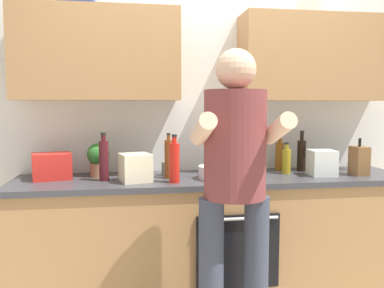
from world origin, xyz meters
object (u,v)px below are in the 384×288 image
at_px(bottle_wine, 104,160).
at_px(bottle_soda, 252,155).
at_px(bottle_syrup, 280,156).
at_px(mixing_bowl, 219,172).
at_px(grocery_bag_produce, 322,163).
at_px(grocery_bag_rice, 135,168).
at_px(knife_block, 359,161).
at_px(person_standing, 235,177).
at_px(bottle_oil, 286,160).
at_px(bottle_hotsauce, 174,162).
at_px(bottle_soy, 301,155).
at_px(grocery_bag_crisps, 52,166).
at_px(bottle_vinegar, 169,159).
at_px(potted_herb, 98,158).
at_px(cup_stoneware, 167,169).

height_order(bottle_wine, bottle_soda, bottle_wine).
height_order(bottle_syrup, bottle_soda, bottle_soda).
relative_size(bottle_wine, mixing_bowl, 1.12).
xyz_separation_m(mixing_bowl, grocery_bag_produce, (0.77, 0.02, 0.05)).
relative_size(grocery_bag_rice, grocery_bag_produce, 1.06).
distance_m(mixing_bowl, knife_block, 1.06).
relative_size(person_standing, knife_block, 6.32).
relative_size(person_standing, bottle_oil, 7.20).
xyz_separation_m(bottle_hotsauce, bottle_soy, (1.04, 0.33, -0.01)).
distance_m(bottle_soda, grocery_bag_crisps, 1.44).
distance_m(bottle_vinegar, potted_herb, 0.52).
distance_m(bottle_syrup, grocery_bag_rice, 1.17).
bearing_deg(bottle_soy, bottle_oil, -148.37).
distance_m(bottle_oil, bottle_wine, 1.34).
relative_size(bottle_syrup, grocery_bag_crisps, 1.10).
bearing_deg(grocery_bag_rice, cup_stoneware, 41.16).
bearing_deg(cup_stoneware, person_standing, -69.39).
bearing_deg(grocery_bag_rice, grocery_bag_crisps, 163.43).
xyz_separation_m(bottle_soda, cup_stoneware, (-0.64, 0.03, -0.09)).
distance_m(person_standing, bottle_hotsauce, 0.59).
bearing_deg(bottle_hotsauce, bottle_syrup, 23.41).
relative_size(bottle_soda, bottle_hotsauce, 1.01).
relative_size(bottle_oil, cup_stoneware, 2.39).
xyz_separation_m(bottle_wine, bottle_soda, (1.08, 0.12, -0.00)).
bearing_deg(grocery_bag_rice, bottle_oil, 7.14).
distance_m(bottle_soy, grocery_bag_crisps, 1.87).
xyz_separation_m(person_standing, grocery_bag_rice, (-0.53, 0.60, -0.02)).
distance_m(cup_stoneware, grocery_bag_produce, 1.14).
relative_size(bottle_syrup, bottle_soy, 0.89).
bearing_deg(bottle_soy, cup_stoneware, -177.80).
distance_m(bottle_wine, knife_block, 1.85).
relative_size(bottle_vinegar, grocery_bag_rice, 1.61).
distance_m(bottle_syrup, grocery_bag_crisps, 1.71).
distance_m(bottle_soda, knife_block, 0.79).
xyz_separation_m(bottle_wine, mixing_bowl, (0.80, -0.05, -0.10)).
xyz_separation_m(bottle_wine, cup_stoneware, (0.44, 0.14, -0.10)).
bearing_deg(grocery_bag_rice, potted_herb, 138.08).
xyz_separation_m(bottle_hotsauce, mixing_bowl, (0.33, 0.09, -0.09)).
xyz_separation_m(person_standing, bottle_oil, (0.60, 0.74, -0.02)).
bearing_deg(potted_herb, cup_stoneware, -3.82).
height_order(bottle_wine, potted_herb, bottle_wine).
height_order(grocery_bag_crisps, grocery_bag_produce, grocery_bag_produce).
bearing_deg(bottle_soy, bottle_wine, -173.01).
height_order(bottle_oil, grocery_bag_rice, bottle_oil).
xyz_separation_m(bottle_soy, grocery_bag_produce, (0.06, -0.21, -0.03)).
bearing_deg(bottle_vinegar, person_standing, -66.67).
bearing_deg(potted_herb, bottle_oil, -3.83).
bearing_deg(grocery_bag_crisps, knife_block, -4.24).
bearing_deg(bottle_hotsauce, grocery_bag_rice, 162.12).
bearing_deg(bottle_syrup, bottle_soy, -19.07).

